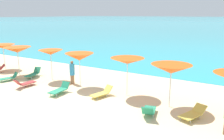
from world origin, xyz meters
TOP-DOWN VIEW (x-y plane):
  - ground_plane at (0.00, 10.00)m, footprint 50.00×100.00m
  - umbrella_1 at (-11.09, 4.06)m, footprint 2.19×2.19m
  - umbrella_2 at (-8.22, 3.40)m, footprint 2.32×2.32m
  - umbrella_3 at (-4.76, 3.69)m, footprint 1.98×1.98m
  - umbrella_4 at (-1.81, 3.46)m, footprint 2.10×2.10m
  - umbrella_5 at (1.80, 3.56)m, footprint 2.25×2.25m
  - umbrella_6 at (4.64, 3.11)m, footprint 2.37×2.37m
  - lounge_chair_0 at (-1.96, 1.59)m, footprint 0.65×1.55m
  - lounge_chair_1 at (0.62, 2.52)m, footprint 0.89×1.57m
  - lounge_chair_2 at (6.09, 2.27)m, footprint 1.12×1.68m
  - lounge_chair_3 at (-5.07, 1.40)m, footprint 0.62×1.54m
  - lounge_chair_5 at (4.13, 1.44)m, footprint 0.91×1.50m
  - lounge_chair_7 at (-6.61, 3.48)m, footprint 0.98×1.71m
  - lounge_chair_9 at (-7.37, 1.81)m, footprint 0.95×1.45m
  - beachgoer_1 at (-2.73, 3.71)m, footprint 0.37×0.37m

SIDE VIEW (x-z plane):
  - ground_plane at x=0.00m, z-range -0.30..0.00m
  - lounge_chair_9 at x=-7.37m, z-range -0.04..0.53m
  - lounge_chair_1 at x=0.62m, z-range -0.05..0.54m
  - lounge_chair_2 at x=6.09m, z-range -0.02..0.53m
  - lounge_chair_3 at x=-5.07m, z-range -0.05..0.58m
  - lounge_chair_5 at x=4.13m, z-range -0.06..0.62m
  - lounge_chair_0 at x=-1.96m, z-range -0.03..0.61m
  - lounge_chair_7 at x=-6.61m, z-range -0.05..0.63m
  - beachgoer_1 at x=-2.73m, z-range 0.04..1.72m
  - umbrella_1 at x=-11.09m, z-range 0.94..3.20m
  - umbrella_2 at x=-8.22m, z-range 0.92..3.24m
  - umbrella_4 at x=-1.81m, z-range 0.92..3.28m
  - umbrella_6 at x=4.64m, z-range 0.93..3.29m
  - umbrella_3 at x=-4.76m, z-range 0.97..3.28m
  - umbrella_5 at x=1.80m, z-range 0.99..3.35m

